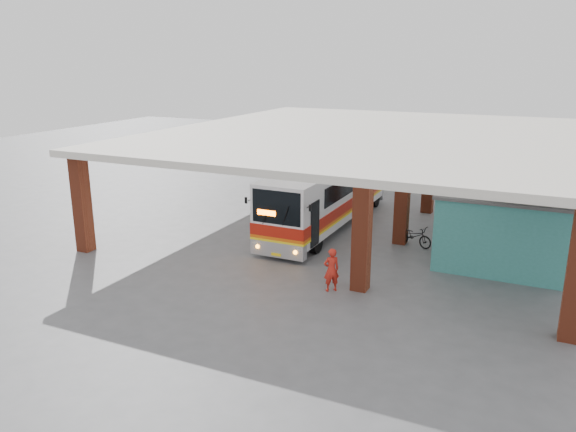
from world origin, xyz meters
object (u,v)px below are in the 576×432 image
at_px(motorcycle, 414,236).
at_px(coach_bus, 328,193).
at_px(pedestrian, 331,270).
at_px(red_chair, 451,212).

bearing_deg(motorcycle, coach_bus, 95.41).
relative_size(pedestrian, red_chair, 2.34).
bearing_deg(red_chair, pedestrian, -105.64).
distance_m(motorcycle, red_chair, 5.53).
xyz_separation_m(coach_bus, pedestrian, (3.14, -7.75, -0.90)).
bearing_deg(coach_bus, red_chair, 37.61).
xyz_separation_m(pedestrian, red_chair, (2.35, 11.93, -0.50)).
distance_m(coach_bus, red_chair, 7.04).
distance_m(motorcycle, pedestrian, 6.65).
bearing_deg(pedestrian, red_chair, -142.14).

